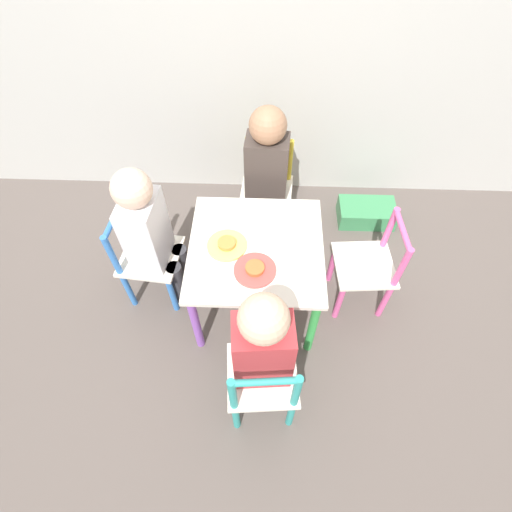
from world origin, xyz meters
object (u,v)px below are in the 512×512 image
Objects in this scene: chair_pink at (368,267)px; storage_bin at (366,213)px; chair_teal at (263,383)px; plate_left at (227,245)px; chair_blue at (146,258)px; kids_table at (256,256)px; child_left at (150,231)px; chair_yellow at (267,191)px; plate_front at (255,270)px; child_front at (262,346)px; child_back at (266,168)px.

storage_bin is at bearing 164.88° from chair_pink.
chair_teal is 1.22m from storage_bin.
chair_blue is at bearing 172.25° from plate_left.
kids_table is 0.72× the size of child_left.
chair_pink is (0.47, -0.47, 0.00)m from chair_yellow.
plate_front reaches higher than kids_table.
chair_teal is 1.65× the size of storage_bin.
child_left is at bearing 159.54° from plate_front.
storage_bin is (0.56, 1.06, -0.20)m from chair_teal.
child_left is 0.48m from plate_front.
chair_pink is at bearing 17.20° from plate_front.
child_left is 4.58× the size of plate_front.
chair_teal is at bearing -44.67° from chair_pink.
child_left reaches higher than chair_yellow.
chair_yellow reaches higher than plate_front.
chair_pink is at bearing -138.99° from child_front.
child_back is at bearing -94.57° from child_front.
chair_blue is at bearing -47.39° from child_front.
chair_pink is (1.01, -0.02, 0.00)m from chair_blue.
chair_teal is 3.12× the size of plate_left.
child_front reaches higher than chair_yellow.
kids_table is 3.37× the size of plate_left.
child_front reaches higher than chair_teal.
chair_blue is 0.78m from chair_teal.
chair_pink is at bearing -84.64° from child_left.
kids_table is 0.52m from chair_pink.
chair_blue is 0.68× the size of child_front.
chair_pink is 0.68× the size of child_front.
chair_blue is 0.70m from child_back.
storage_bin is (0.57, 1.00, -0.40)m from child_front.
plate_left is at bearing -142.68° from storage_bin.
chair_blue is (-0.50, 0.05, -0.11)m from kids_table.
plate_left is at bearing -92.16° from child_left.
plate_left is (-0.16, 0.51, 0.18)m from chair_teal.
chair_pink is 0.65m from plate_left.
storage_bin is (0.73, 0.55, -0.38)m from plate_left.
plate_left is (0.39, -0.05, 0.18)m from chair_blue.
kids_table is 1.08× the size of chair_yellow.
kids_table is at bearing -90.00° from chair_teal.
chair_teal is at bearing -72.17° from plate_left.
child_left is at bearing -90.00° from chair_blue.
plate_front is (-0.04, 0.39, 0.18)m from chair_teal.
plate_left is (-0.16, -0.51, 0.18)m from chair_yellow.
chair_pink is at bearing -100.95° from storage_bin.
storage_bin is (1.05, 0.51, -0.40)m from child_left.
child_back is at bearing -169.43° from storage_bin.
chair_teal is at bearing -83.68° from plate_front.
chair_yellow is 1.65× the size of storage_bin.
child_left is 1.01× the size of child_back.
kids_table is 0.73× the size of child_back.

